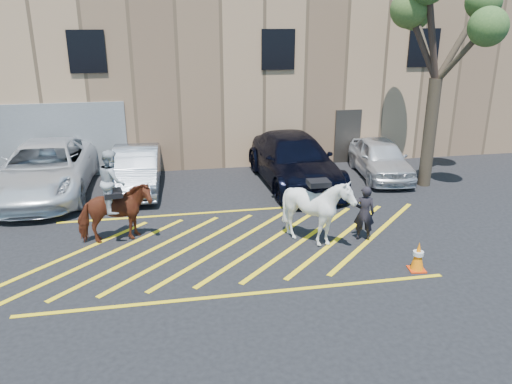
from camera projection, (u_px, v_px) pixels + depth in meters
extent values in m
plane|color=black|center=(225.00, 242.00, 13.52)|extent=(90.00, 90.00, 0.00)
imported|color=white|center=(46.00, 169.00, 16.95)|extent=(3.01, 6.36, 1.76)
imported|color=#90959D|center=(136.00, 169.00, 17.42)|extent=(1.72, 4.53, 1.47)
imported|color=black|center=(294.00, 160.00, 18.02)|extent=(2.73, 6.13, 1.75)
imported|color=silver|center=(380.00, 158.00, 18.89)|extent=(2.19, 4.38, 1.43)
imported|color=black|center=(364.00, 213.00, 13.42)|extent=(0.64, 0.52, 1.52)
cube|color=tan|center=(192.00, 68.00, 23.50)|extent=(32.00, 10.00, 7.00)
cube|color=black|center=(87.00, 52.00, 17.77)|extent=(1.30, 0.08, 1.50)
cube|color=black|center=(278.00, 49.00, 18.98)|extent=(1.30, 0.08, 1.50)
cube|color=black|center=(424.00, 48.00, 20.02)|extent=(1.30, 0.08, 1.50)
cube|color=#38332D|center=(347.00, 136.00, 20.65)|extent=(1.10, 0.08, 2.20)
cube|color=yellow|center=(61.00, 259.00, 12.51)|extent=(4.20, 4.20, 0.01)
cube|color=yellow|center=(104.00, 256.00, 12.69)|extent=(4.20, 4.20, 0.01)
cube|color=yellow|center=(146.00, 252.00, 12.87)|extent=(4.20, 4.20, 0.01)
cube|color=yellow|center=(187.00, 249.00, 13.05)|extent=(4.20, 4.20, 0.01)
cube|color=yellow|center=(227.00, 246.00, 13.24)|extent=(4.20, 4.20, 0.01)
cube|color=yellow|center=(266.00, 243.00, 13.42)|extent=(4.20, 4.20, 0.01)
cube|color=yellow|center=(303.00, 240.00, 13.60)|extent=(4.20, 4.20, 0.01)
cube|color=yellow|center=(340.00, 237.00, 13.78)|extent=(4.20, 4.20, 0.01)
cube|color=yellow|center=(376.00, 234.00, 13.96)|extent=(4.20, 4.20, 0.01)
cube|color=yellow|center=(217.00, 212.00, 15.56)|extent=(9.50, 0.12, 0.01)
cube|color=yellow|center=(242.00, 294.00, 10.92)|extent=(9.50, 0.12, 0.01)
imported|color=brown|center=(115.00, 213.00, 13.27)|extent=(2.04, 1.17, 1.63)
imported|color=#ACB0B7|center=(112.00, 181.00, 12.97)|extent=(0.75, 0.89, 1.66)
cube|color=black|center=(113.00, 193.00, 13.08)|extent=(0.54, 0.62, 0.14)
imported|color=white|center=(317.00, 210.00, 13.11)|extent=(1.56, 1.75, 1.91)
cube|color=black|center=(319.00, 183.00, 12.87)|extent=(0.57, 0.47, 0.14)
cube|color=red|center=(416.00, 269.00, 11.99)|extent=(0.43, 0.43, 0.03)
cone|color=orange|center=(418.00, 256.00, 11.87)|extent=(0.32, 0.32, 0.70)
cylinder|color=silver|center=(418.00, 253.00, 11.85)|extent=(0.25, 0.25, 0.10)
cylinder|color=#423628|center=(430.00, 133.00, 17.51)|extent=(0.44, 0.44, 3.80)
cylinder|color=#433829|center=(459.00, 42.00, 16.76)|extent=(1.76, 0.51, 2.68)
cylinder|color=#4A3E2D|center=(425.00, 46.00, 17.33)|extent=(0.33, 1.88, 2.34)
cylinder|color=#453229|center=(423.00, 46.00, 16.43)|extent=(1.40, 0.20, 2.39)
cylinder|color=#4C402E|center=(460.00, 56.00, 16.00)|extent=(0.78, 1.62, 1.96)
cylinder|color=#45312A|center=(432.00, 35.00, 16.08)|extent=(1.16, 0.77, 3.11)
sphere|color=#4A632A|center=(484.00, 2.00, 16.60)|extent=(1.20, 1.20, 1.20)
sphere|color=#486F2F|center=(414.00, 13.00, 17.75)|extent=(1.20, 1.20, 1.20)
sphere|color=#547030|center=(409.00, 9.00, 15.94)|extent=(1.20, 1.20, 1.20)
sphere|color=#4D7030|center=(488.00, 27.00, 15.09)|extent=(1.20, 1.20, 1.20)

